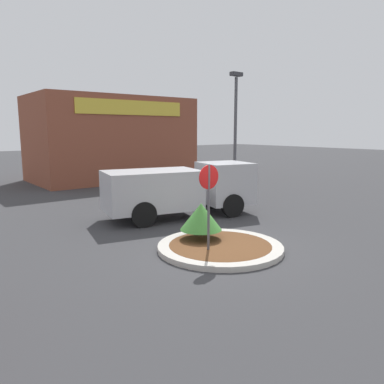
% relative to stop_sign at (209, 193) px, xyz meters
% --- Properties ---
extents(ground_plane, '(120.00, 120.00, 0.00)m').
position_rel_stop_sign_xyz_m(ground_plane, '(0.55, 0.13, -1.71)').
color(ground_plane, '#38383A').
extents(traffic_island, '(3.58, 3.58, 0.15)m').
position_rel_stop_sign_xyz_m(traffic_island, '(0.55, 0.13, -1.63)').
color(traffic_island, '#BCB7AD').
rests_on(traffic_island, ground_plane).
extents(stop_sign, '(0.65, 0.07, 2.50)m').
position_rel_stop_sign_xyz_m(stop_sign, '(0.00, 0.00, 0.00)').
color(stop_sign, '#4C4C51').
rests_on(stop_sign, ground_plane).
extents(island_shrub, '(1.25, 1.25, 1.08)m').
position_rel_stop_sign_xyz_m(island_shrub, '(0.51, 0.94, -0.88)').
color(island_shrub, brown).
rests_on(island_shrub, traffic_island).
extents(utility_truck, '(6.17, 3.22, 2.08)m').
position_rel_stop_sign_xyz_m(utility_truck, '(2.08, 4.17, -0.55)').
color(utility_truck, '#B2B2B7').
rests_on(utility_truck, ground_plane).
extents(storefront_building, '(10.46, 6.07, 5.59)m').
position_rel_stop_sign_xyz_m(storefront_building, '(5.26, 16.64, 1.09)').
color(storefront_building, brown).
rests_on(storefront_building, ground_plane).
extents(light_pole, '(0.70, 0.30, 6.36)m').
position_rel_stop_sign_xyz_m(light_pole, '(7.74, 6.95, 2.02)').
color(light_pole, '#4C4C51').
rests_on(light_pole, ground_plane).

